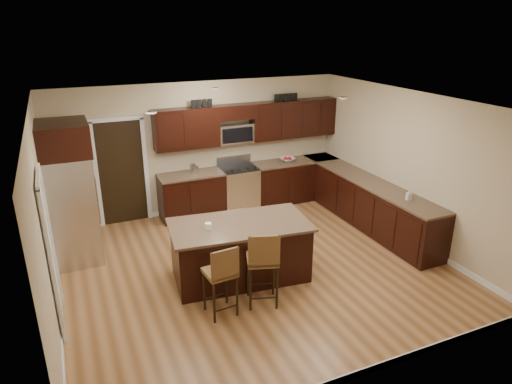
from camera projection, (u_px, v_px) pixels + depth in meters
name	position (u px, v px, depth m)	size (l,w,h in m)	color
floor	(255.00, 267.00, 7.53)	(6.00, 6.00, 0.00)	#9A683D
ceiling	(255.00, 103.00, 6.57)	(6.00, 6.00, 0.00)	silver
wall_back	(202.00, 148.00, 9.40)	(6.00, 6.00, 0.00)	#C3B08C
wall_left	(44.00, 223.00, 5.92)	(5.50, 5.50, 0.00)	#C3B08C
wall_right	(408.00, 167.00, 8.18)	(5.50, 5.50, 0.00)	#C3B08C
base_cabinets	(312.00, 195.00, 9.32)	(4.02, 3.96, 0.92)	black
upper_cabinets	(251.00, 122.00, 9.48)	(4.00, 0.33, 0.80)	black
range	(238.00, 188.00, 9.71)	(0.76, 0.64, 1.11)	silver
microwave	(235.00, 133.00, 9.44)	(0.76, 0.31, 0.40)	silver
doorway	(122.00, 173.00, 8.88)	(0.85, 0.03, 2.06)	black
pantry_door	(50.00, 256.00, 5.79)	(0.03, 0.80, 2.04)	white
letter_decor	(245.00, 100.00, 9.27)	(2.20, 0.03, 0.15)	black
island	(240.00, 252.00, 7.11)	(2.23, 1.34, 0.92)	black
stool_left	(222.00, 273.00, 6.08)	(0.43, 0.43, 1.06)	brown
stool_mid	(263.00, 260.00, 6.28)	(0.54, 0.54, 1.15)	brown
refrigerator	(71.00, 192.00, 7.40)	(0.79, 0.98, 2.35)	silver
floor_mat	(227.00, 236.00, 8.60)	(0.99, 0.66, 0.01)	olive
fruit_bowl	(288.00, 160.00, 9.98)	(0.31, 0.31, 0.08)	silver
soap_bottle	(409.00, 195.00, 7.82)	(0.08, 0.09, 0.19)	#B2B2B2
canister_tall	(193.00, 169.00, 9.15)	(0.12, 0.12, 0.21)	silver
canister_short	(196.00, 170.00, 9.18)	(0.11, 0.11, 0.15)	silver
island_jar	(208.00, 226.00, 6.73)	(0.10, 0.10, 0.10)	white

